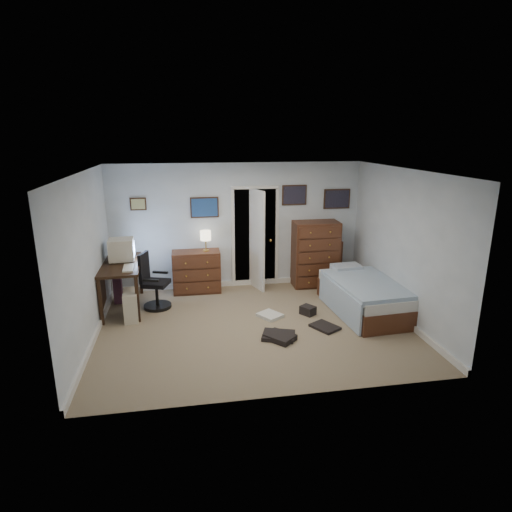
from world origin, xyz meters
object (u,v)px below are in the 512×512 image
(computer_desk, at_px, (115,274))
(tall_dresser, at_px, (315,254))
(office_chair, at_px, (153,287))
(bed, at_px, (363,295))
(low_dresser, at_px, (197,271))

(computer_desk, height_order, tall_dresser, tall_dresser)
(computer_desk, distance_m, tall_dresser, 3.91)
(office_chair, bearing_deg, computer_desk, -168.59)
(computer_desk, distance_m, office_chair, 0.70)
(tall_dresser, distance_m, bed, 1.58)
(low_dresser, distance_m, tall_dresser, 2.43)
(office_chair, xyz_separation_m, tall_dresser, (3.21, 0.68, 0.28))
(computer_desk, relative_size, office_chair, 1.46)
(computer_desk, relative_size, tall_dresser, 1.11)
(computer_desk, height_order, office_chair, office_chair)
(computer_desk, relative_size, bed, 0.74)
(office_chair, bearing_deg, low_dresser, 59.90)
(tall_dresser, height_order, bed, tall_dresser)
(computer_desk, xyz_separation_m, low_dresser, (1.44, 0.63, -0.23))
(computer_desk, xyz_separation_m, office_chair, (0.65, -0.08, -0.25))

